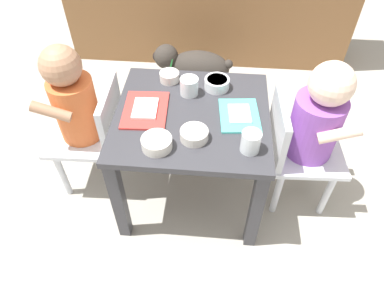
{
  "coord_description": "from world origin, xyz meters",
  "views": [
    {
      "loc": [
        0.08,
        -0.96,
        1.3
      ],
      "look_at": [
        0.0,
        0.0,
        0.3
      ],
      "focal_mm": 33.14,
      "sensor_mm": 36.0,
      "label": 1
    }
  ],
  "objects_px": {
    "food_tray_left": "(146,109)",
    "food_tray_right": "(239,114)",
    "dog": "(193,66)",
    "water_cup_left": "(251,143)",
    "seated_child_left": "(78,106)",
    "cereal_bowl_left_side": "(217,83)",
    "veggie_bowl_near": "(169,76)",
    "water_cup_right": "(189,87)",
    "cereal_bowl_right_side": "(194,134)",
    "veggie_bowl_far": "(157,143)",
    "dining_table": "(192,130)",
    "seated_child_right": "(313,123)"
  },
  "relations": [
    {
      "from": "seated_child_left",
      "to": "dog",
      "type": "relative_size",
      "value": 1.53
    },
    {
      "from": "food_tray_left",
      "to": "water_cup_right",
      "type": "xyz_separation_m",
      "value": [
        0.15,
        0.11,
        0.02
      ]
    },
    {
      "from": "food_tray_left",
      "to": "veggie_bowl_far",
      "type": "xyz_separation_m",
      "value": [
        0.07,
        -0.18,
        0.02
      ]
    },
    {
      "from": "dining_table",
      "to": "seated_child_left",
      "type": "xyz_separation_m",
      "value": [
        -0.44,
        0.04,
        0.05
      ]
    },
    {
      "from": "seated_child_right",
      "to": "veggie_bowl_far",
      "type": "relative_size",
      "value": 6.66
    },
    {
      "from": "food_tray_left",
      "to": "cereal_bowl_right_side",
      "type": "height_order",
      "value": "cereal_bowl_right_side"
    },
    {
      "from": "veggie_bowl_near",
      "to": "veggie_bowl_far",
      "type": "bearing_deg",
      "value": -88.89
    },
    {
      "from": "water_cup_right",
      "to": "cereal_bowl_left_side",
      "type": "xyz_separation_m",
      "value": [
        0.1,
        0.04,
        -0.01
      ]
    },
    {
      "from": "veggie_bowl_near",
      "to": "water_cup_right",
      "type": "bearing_deg",
      "value": -41.6
    },
    {
      "from": "food_tray_right",
      "to": "veggie_bowl_far",
      "type": "height_order",
      "value": "veggie_bowl_far"
    },
    {
      "from": "water_cup_left",
      "to": "veggie_bowl_far",
      "type": "xyz_separation_m",
      "value": [
        -0.3,
        -0.02,
        -0.01
      ]
    },
    {
      "from": "dining_table",
      "to": "food_tray_right",
      "type": "bearing_deg",
      "value": 1.39
    },
    {
      "from": "seated_child_right",
      "to": "food_tray_right",
      "type": "height_order",
      "value": "seated_child_right"
    },
    {
      "from": "dining_table",
      "to": "veggie_bowl_far",
      "type": "distance_m",
      "value": 0.23
    },
    {
      "from": "seated_child_right",
      "to": "cereal_bowl_left_side",
      "type": "distance_m",
      "value": 0.39
    },
    {
      "from": "dog",
      "to": "cereal_bowl_left_side",
      "type": "xyz_separation_m",
      "value": [
        0.14,
        -0.54,
        0.28
      ]
    },
    {
      "from": "dog",
      "to": "food_tray_left",
      "type": "height_order",
      "value": "food_tray_left"
    },
    {
      "from": "seated_child_left",
      "to": "seated_child_right",
      "type": "distance_m",
      "value": 0.88
    },
    {
      "from": "food_tray_left",
      "to": "water_cup_right",
      "type": "height_order",
      "value": "water_cup_right"
    },
    {
      "from": "seated_child_right",
      "to": "water_cup_right",
      "type": "distance_m",
      "value": 0.48
    },
    {
      "from": "seated_child_left",
      "to": "cereal_bowl_right_side",
      "type": "bearing_deg",
      "value": -19.72
    },
    {
      "from": "food_tray_left",
      "to": "cereal_bowl_right_side",
      "type": "distance_m",
      "value": 0.23
    },
    {
      "from": "food_tray_left",
      "to": "veggie_bowl_near",
      "type": "xyz_separation_m",
      "value": [
        0.06,
        0.19,
        0.01
      ]
    },
    {
      "from": "seated_child_right",
      "to": "food_tray_left",
      "type": "height_order",
      "value": "seated_child_right"
    },
    {
      "from": "cereal_bowl_right_side",
      "to": "veggie_bowl_far",
      "type": "bearing_deg",
      "value": -156.69
    },
    {
      "from": "dog",
      "to": "food_tray_left",
      "type": "relative_size",
      "value": 2.07
    },
    {
      "from": "water_cup_right",
      "to": "cereal_bowl_left_side",
      "type": "bearing_deg",
      "value": 23.29
    },
    {
      "from": "cereal_bowl_right_side",
      "to": "water_cup_left",
      "type": "bearing_deg",
      "value": -10.93
    },
    {
      "from": "food_tray_right",
      "to": "dog",
      "type": "bearing_deg",
      "value": 107.85
    },
    {
      "from": "seated_child_left",
      "to": "cereal_bowl_left_side",
      "type": "height_order",
      "value": "seated_child_left"
    },
    {
      "from": "food_tray_left",
      "to": "food_tray_right",
      "type": "bearing_deg",
      "value": -0.0
    },
    {
      "from": "dining_table",
      "to": "water_cup_left",
      "type": "bearing_deg",
      "value": -38.57
    },
    {
      "from": "water_cup_left",
      "to": "water_cup_right",
      "type": "bearing_deg",
      "value": 128.88
    },
    {
      "from": "food_tray_right",
      "to": "water_cup_left",
      "type": "relative_size",
      "value": 2.61
    },
    {
      "from": "veggie_bowl_near",
      "to": "cereal_bowl_left_side",
      "type": "height_order",
      "value": "cereal_bowl_left_side"
    },
    {
      "from": "food_tray_right",
      "to": "cereal_bowl_right_side",
      "type": "relative_size",
      "value": 2.03
    },
    {
      "from": "water_cup_left",
      "to": "food_tray_right",
      "type": "bearing_deg",
      "value": 100.99
    },
    {
      "from": "food_tray_left",
      "to": "food_tray_right",
      "type": "xyz_separation_m",
      "value": [
        0.34,
        -0.0,
        -0.0
      ]
    },
    {
      "from": "dog",
      "to": "water_cup_left",
      "type": "relative_size",
      "value": 6.02
    },
    {
      "from": "veggie_bowl_near",
      "to": "food_tray_right",
      "type": "bearing_deg",
      "value": -34.12
    },
    {
      "from": "dining_table",
      "to": "seated_child_right",
      "type": "distance_m",
      "value": 0.45
    },
    {
      "from": "seated_child_left",
      "to": "veggie_bowl_far",
      "type": "xyz_separation_m",
      "value": [
        0.34,
        -0.22,
        0.05
      ]
    },
    {
      "from": "cereal_bowl_left_side",
      "to": "food_tray_left",
      "type": "bearing_deg",
      "value": -148.33
    },
    {
      "from": "seated_child_right",
      "to": "water_cup_left",
      "type": "distance_m",
      "value": 0.31
    },
    {
      "from": "seated_child_left",
      "to": "dining_table",
      "type": "bearing_deg",
      "value": -5.08
    },
    {
      "from": "water_cup_left",
      "to": "cereal_bowl_left_side",
      "type": "height_order",
      "value": "water_cup_left"
    },
    {
      "from": "water_cup_left",
      "to": "cereal_bowl_right_side",
      "type": "distance_m",
      "value": 0.19
    },
    {
      "from": "food_tray_right",
      "to": "seated_child_left",
      "type": "bearing_deg",
      "value": 176.71
    },
    {
      "from": "cereal_bowl_right_side",
      "to": "veggie_bowl_far",
      "type": "height_order",
      "value": "veggie_bowl_far"
    },
    {
      "from": "cereal_bowl_right_side",
      "to": "seated_child_right",
      "type": "bearing_deg",
      "value": 19.62
    }
  ]
}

